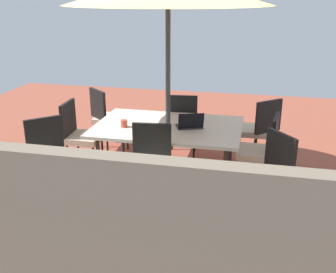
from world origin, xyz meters
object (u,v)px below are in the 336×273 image
object	(u,v)px
chair_east	(80,133)
cup	(124,124)
chair_west	(261,148)
chair_southeast	(107,116)
chair_north	(150,164)
chair_southwest	(260,128)
laptop	(190,124)
chair_northwest	(267,174)
chair_south	(183,121)
dining_table	(168,129)
chair_northeast	(50,156)

from	to	relation	value
chair_east	cup	bearing A→B (deg)	-107.00
chair_west	chair_southeast	distance (m)	2.49
chair_east	chair_north	distance (m)	1.44
chair_southwest	laptop	xyz separation A→B (m)	(0.87, 0.79, 0.24)
chair_northwest	chair_southeast	bearing A→B (deg)	-161.97
chair_south	laptop	size ratio (longest dim) A/B	2.54
chair_southeast	laptop	bearing A→B (deg)	-170.73
chair_east	chair_southeast	size ratio (longest dim) A/B	1.00
dining_table	chair_east	size ratio (longest dim) A/B	1.90
chair_south	chair_north	bearing A→B (deg)	81.97
chair_southwest	chair_northwest	distance (m)	1.53
chair_northwest	chair_east	bearing A→B (deg)	-145.16
dining_table	chair_west	size ratio (longest dim) A/B	1.90
dining_table	laptop	distance (m)	0.31
chair_west	chair_southeast	bearing A→B (deg)	-103.57
chair_east	chair_southeast	distance (m)	0.86
chair_southwest	chair_east	size ratio (longest dim) A/B	1.00
chair_south	chair_northwest	distance (m)	1.99
chair_west	chair_northeast	size ratio (longest dim) A/B	1.00
chair_northwest	cup	xyz separation A→B (m)	(1.77, -0.59, 0.24)
chair_south	chair_east	bearing A→B (deg)	27.30
chair_north	cup	xyz separation A→B (m)	(0.50, -0.62, 0.24)
chair_west	chair_southeast	size ratio (longest dim) A/B	1.00
chair_south	chair_northeast	xyz separation A→B (m)	(1.27, 1.64, 0.00)
chair_north	laptop	xyz separation A→B (m)	(-0.31, -0.76, 0.24)
dining_table	chair_northeast	size ratio (longest dim) A/B	1.90
chair_west	chair_southwest	bearing A→B (deg)	-171.22
chair_northeast	cup	distance (m)	0.98
dining_table	chair_southwest	distance (m)	1.39
chair_west	chair_east	xyz separation A→B (m)	(2.40, -0.05, 0.00)
chair_north	cup	bearing A→B (deg)	122.61
dining_table	chair_southwest	size ratio (longest dim) A/B	1.90
chair_northeast	chair_north	xyz separation A→B (m)	(-1.20, -0.03, 0.00)
chair_south	cup	size ratio (longest dim) A/B	10.45
cup	chair_west	bearing A→B (deg)	-175.75
chair_west	cup	bearing A→B (deg)	-78.14
dining_table	laptop	world-z (taller)	laptop
chair_southwest	cup	xyz separation A→B (m)	(1.68, 0.94, 0.24)
chair_northeast	chair_north	bearing A→B (deg)	-42.79
chair_east	chair_northeast	size ratio (longest dim) A/B	1.00
chair_north	cup	distance (m)	0.83
dining_table	chair_south	xyz separation A→B (m)	(-0.04, -0.82, -0.15)
chair_west	laptop	world-z (taller)	chair_west
chair_west	chair_north	bearing A→B (deg)	-50.53
laptop	chair_north	bearing A→B (deg)	46.89
cup	chair_southeast	bearing A→B (deg)	-58.70
dining_table	chair_west	world-z (taller)	chair_west
chair_south	chair_southwest	bearing A→B (deg)	171.16
chair_south	dining_table	bearing A→B (deg)	81.44
chair_northwest	chair_north	world-z (taller)	same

